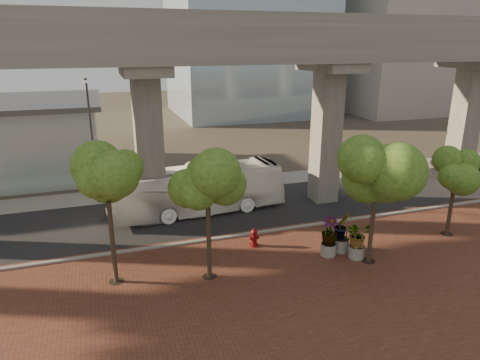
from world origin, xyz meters
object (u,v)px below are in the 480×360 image
object	(u,v)px
fire_hydrant	(254,237)
planter_front	(358,236)
parked_car	(459,161)
transit_bus	(197,190)

from	to	relation	value
fire_hydrant	planter_front	world-z (taller)	planter_front
parked_car	transit_bus	bearing A→B (deg)	107.43
fire_hydrant	planter_front	distance (m)	5.52
parked_car	planter_front	xyz separation A→B (m)	(-17.89, -11.44, 0.54)
transit_bus	fire_hydrant	world-z (taller)	transit_bus
parked_car	planter_front	bearing A→B (deg)	133.86
parked_car	fire_hydrant	distance (m)	24.05
parked_car	fire_hydrant	size ratio (longest dim) A/B	4.37
transit_bus	planter_front	distance (m)	10.91
parked_car	planter_front	distance (m)	21.24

